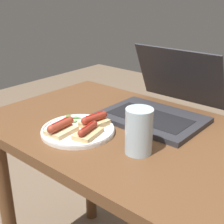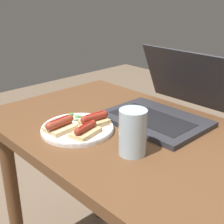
{
  "view_description": "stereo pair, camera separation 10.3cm",
  "coord_description": "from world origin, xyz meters",
  "views": [
    {
      "loc": [
        0.51,
        -0.76,
        1.22
      ],
      "look_at": [
        -0.11,
        -0.03,
        0.83
      ],
      "focal_mm": 50.0,
      "sensor_mm": 36.0,
      "label": 1
    },
    {
      "loc": [
        0.58,
        -0.69,
        1.22
      ],
      "look_at": [
        -0.11,
        -0.03,
        0.83
      ],
      "focal_mm": 50.0,
      "sensor_mm": 36.0,
      "label": 2
    }
  ],
  "objects": [
    {
      "name": "desk",
      "position": [
        0.0,
        0.0,
        0.65
      ],
      "size": [
        1.17,
        0.65,
        0.77
      ],
      "color": "brown",
      "rests_on": "ground_plane"
    },
    {
      "name": "laptop",
      "position": [
        -0.05,
        0.16,
        0.81
      ],
      "size": [
        0.35,
        0.35,
        0.24
      ],
      "color": "#2D2D33",
      "rests_on": "desk"
    },
    {
      "name": "plate",
      "position": [
        -0.18,
        -0.13,
        0.78
      ],
      "size": [
        0.24,
        0.24,
        0.02
      ],
      "color": "white",
      "rests_on": "desk"
    },
    {
      "name": "sausage_toast_left",
      "position": [
        -0.2,
        -0.18,
        0.8
      ],
      "size": [
        0.08,
        0.11,
        0.04
      ],
      "rotation": [
        0.0,
        0.0,
        4.81
      ],
      "color": "#D6B784",
      "rests_on": "plate"
    },
    {
      "name": "sausage_toast_middle",
      "position": [
        -0.16,
        -0.07,
        0.8
      ],
      "size": [
        0.07,
        0.11,
        0.05
      ],
      "rotation": [
        0.0,
        0.0,
        4.6
      ],
      "color": "tan",
      "rests_on": "plate"
    },
    {
      "name": "sausage_toast_right",
      "position": [
        -0.12,
        -0.14,
        0.79
      ],
      "size": [
        0.08,
        0.11,
        0.04
      ],
      "rotation": [
        0.0,
        0.0,
        1.81
      ],
      "color": "tan",
      "rests_on": "plate"
    },
    {
      "name": "salad_pile",
      "position": [
        -0.26,
        -0.08,
        0.78
      ],
      "size": [
        0.07,
        0.05,
        0.01
      ],
      "color": "#387A33",
      "rests_on": "plate"
    },
    {
      "name": "drinking_glass",
      "position": [
        0.05,
        -0.11,
        0.83
      ],
      "size": [
        0.08,
        0.08,
        0.13
      ],
      "color": "silver",
      "rests_on": "desk"
    }
  ]
}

